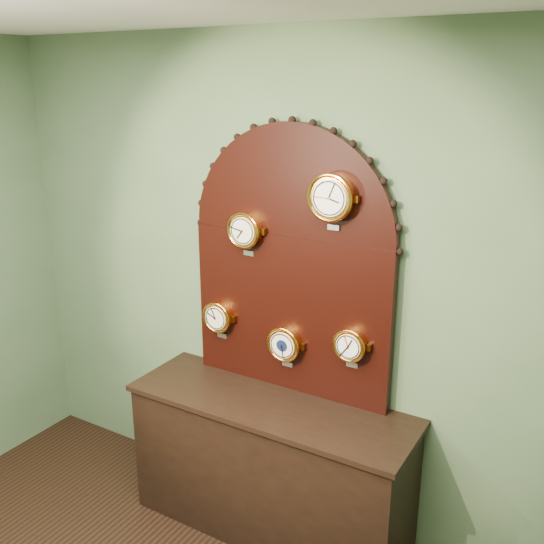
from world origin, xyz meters
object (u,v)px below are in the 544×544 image
Objects in this scene: hygrometer at (218,317)px; barometer at (285,344)px; roman_clock at (245,230)px; tide_clock at (351,345)px; display_board at (291,254)px; arabic_clock at (331,197)px; shop_counter at (270,469)px.

hygrometer is 0.46m from barometer.
roman_clock is 1.09× the size of tide_clock.
roman_clock is at bearing -0.11° from hygrometer.
display_board reaches higher than arabic_clock.
display_board is 6.29× the size of hygrometer.
hygrometer is 0.95× the size of barometer.
display_board is 0.58m from tide_clock.
arabic_clock is at bearing -0.12° from hygrometer.
tide_clock is at bearing -9.34° from display_board.
roman_clock is at bearing -165.20° from display_board.
hygrometer is at bearing 179.88° from arabic_clock.
display_board is at bearing 170.66° from tide_clock.
arabic_clock is at bearing 30.08° from shop_counter.
shop_counter is 5.36× the size of arabic_clock.
hygrometer reaches higher than shop_counter.
arabic_clock is at bearing -14.27° from display_board.
hygrometer is at bearing -179.99° from tide_clock.
hygrometer is at bearing 179.93° from barometer.
roman_clock is 1.00× the size of barometer.
tide_clock is at bearing 0.71° from arabic_clock.
roman_clock is (-0.25, -0.07, 0.12)m from display_board.
arabic_clock is 0.78m from tide_clock.
roman_clock reaches higher than hygrometer.
shop_counter is at bearing -31.62° from roman_clock.
barometer is at bearing -179.89° from tide_clock.
shop_counter is 6.24× the size of barometer.
display_board reaches higher than shop_counter.
arabic_clock is at bearing -0.12° from roman_clock.
display_board is at bearing 14.80° from roman_clock.
display_board is 0.44m from arabic_clock.
display_board is 0.63m from hygrometer.
shop_counter is 1.05× the size of display_board.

